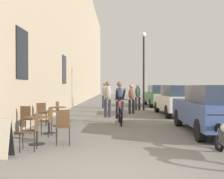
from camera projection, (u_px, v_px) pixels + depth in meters
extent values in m
plane|color=slate|center=(116.00, 178.00, 4.43)|extent=(88.00, 88.00, 0.00)
cube|color=tan|center=(66.00, 15.00, 18.40)|extent=(0.50, 68.00, 12.82)
cube|color=black|center=(22.00, 54.00, 9.03)|extent=(0.04, 1.10, 1.70)
cube|color=black|center=(64.00, 70.00, 16.26)|extent=(0.04, 1.10, 1.70)
cylinder|color=black|center=(37.00, 144.00, 6.97)|extent=(0.40, 0.40, 0.02)
cylinder|color=black|center=(37.00, 131.00, 6.97)|extent=(0.05, 0.05, 0.67)
cylinder|color=#4C331E|center=(37.00, 117.00, 6.96)|extent=(0.64, 0.64, 0.02)
cylinder|color=black|center=(20.00, 143.00, 6.12)|extent=(0.02, 0.02, 0.45)
cylinder|color=black|center=(23.00, 140.00, 6.44)|extent=(0.02, 0.02, 0.45)
cylinder|color=black|center=(34.00, 142.00, 6.15)|extent=(0.02, 0.02, 0.45)
cylinder|color=black|center=(37.00, 140.00, 6.48)|extent=(0.02, 0.02, 0.45)
cube|color=#4C331E|center=(28.00, 131.00, 6.29)|extent=(0.43, 0.43, 0.02)
cube|color=#4C331E|center=(36.00, 122.00, 6.31)|extent=(0.06, 0.34, 0.42)
cylinder|color=black|center=(69.00, 137.00, 6.83)|extent=(0.02, 0.02, 0.45)
cylinder|color=black|center=(56.00, 137.00, 6.77)|extent=(0.02, 0.02, 0.45)
cylinder|color=black|center=(69.00, 135.00, 7.14)|extent=(0.02, 0.02, 0.45)
cylinder|color=black|center=(57.00, 135.00, 7.09)|extent=(0.02, 0.02, 0.45)
cube|color=#4C331E|center=(63.00, 127.00, 6.95)|extent=(0.44, 0.44, 0.02)
cube|color=#4C331E|center=(63.00, 118.00, 7.13)|extent=(0.34, 0.08, 0.42)
cylinder|color=black|center=(49.00, 133.00, 8.61)|extent=(0.40, 0.40, 0.02)
cylinder|color=black|center=(49.00, 122.00, 8.60)|extent=(0.05, 0.05, 0.67)
cylinder|color=#4C331E|center=(49.00, 111.00, 8.60)|extent=(0.64, 0.64, 0.02)
cylinder|color=black|center=(26.00, 126.00, 8.80)|extent=(0.02, 0.02, 0.45)
cylinder|color=black|center=(35.00, 126.00, 8.75)|extent=(0.02, 0.02, 0.45)
cylinder|color=black|center=(21.00, 127.00, 8.48)|extent=(0.02, 0.02, 0.45)
cylinder|color=black|center=(31.00, 127.00, 8.43)|extent=(0.02, 0.02, 0.45)
cube|color=#4C331E|center=(28.00, 119.00, 8.61)|extent=(0.42, 0.42, 0.02)
cube|color=#4C331E|center=(25.00, 113.00, 8.43)|extent=(0.34, 0.06, 0.42)
cylinder|color=black|center=(37.00, 130.00, 7.90)|extent=(0.02, 0.02, 0.45)
cylinder|color=black|center=(41.00, 128.00, 8.22)|extent=(0.02, 0.02, 0.45)
cylinder|color=black|center=(48.00, 130.00, 7.87)|extent=(0.02, 0.02, 0.45)
cylinder|color=black|center=(51.00, 128.00, 8.19)|extent=(0.02, 0.02, 0.45)
cube|color=#4C331E|center=(45.00, 121.00, 8.04)|extent=(0.40, 0.40, 0.02)
cube|color=#4C331E|center=(50.00, 114.00, 8.03)|extent=(0.04, 0.34, 0.42)
cylinder|color=black|center=(58.00, 126.00, 10.24)|extent=(0.40, 0.40, 0.02)
cylinder|color=black|center=(58.00, 117.00, 10.23)|extent=(0.05, 0.05, 0.67)
cylinder|color=#4C331E|center=(58.00, 107.00, 10.23)|extent=(0.64, 0.64, 0.02)
cylinder|color=black|center=(38.00, 119.00, 10.39)|extent=(0.02, 0.02, 0.45)
cylinder|color=black|center=(47.00, 119.00, 10.43)|extent=(0.02, 0.02, 0.45)
cylinder|color=black|center=(37.00, 121.00, 10.07)|extent=(0.02, 0.02, 0.45)
cylinder|color=black|center=(46.00, 120.00, 10.11)|extent=(0.02, 0.02, 0.45)
cube|color=#4C331E|center=(42.00, 114.00, 10.24)|extent=(0.43, 0.43, 0.02)
cube|color=#4C331E|center=(41.00, 108.00, 10.06)|extent=(0.34, 0.07, 0.42)
cylinder|color=black|center=(67.00, 117.00, 11.05)|extent=(0.02, 0.02, 0.45)
cylinder|color=black|center=(64.00, 118.00, 10.73)|extent=(0.02, 0.02, 0.45)
cylinder|color=black|center=(59.00, 117.00, 11.09)|extent=(0.02, 0.02, 0.45)
cylinder|color=black|center=(56.00, 118.00, 10.77)|extent=(0.02, 0.02, 0.45)
cube|color=#4C331E|center=(62.00, 112.00, 10.91)|extent=(0.42, 0.42, 0.02)
cube|color=#4C331E|center=(57.00, 107.00, 10.93)|extent=(0.06, 0.34, 0.42)
cube|color=black|center=(0.00, 137.00, 5.80)|extent=(0.56, 0.23, 0.84)
torus|color=black|center=(121.00, 117.00, 10.20)|extent=(0.09, 0.71, 0.71)
torus|color=black|center=(119.00, 114.00, 11.25)|extent=(0.09, 0.71, 0.71)
cylinder|color=maroon|center=(119.00, 108.00, 11.16)|extent=(0.05, 0.22, 0.58)
cylinder|color=maroon|center=(120.00, 100.00, 10.65)|extent=(0.09, 0.83, 0.14)
cylinder|color=maroon|center=(121.00, 108.00, 10.22)|extent=(0.04, 0.09, 0.67)
cylinder|color=maroon|center=(120.00, 115.00, 10.75)|extent=(0.10, 1.00, 0.12)
cylinder|color=black|center=(121.00, 100.00, 10.24)|extent=(0.52, 0.06, 0.03)
ellipsoid|color=black|center=(119.00, 100.00, 11.06)|extent=(0.12, 0.24, 0.06)
ellipsoid|color=#2D3342|center=(119.00, 94.00, 10.98)|extent=(0.36, 0.37, 0.59)
sphere|color=brown|center=(120.00, 84.00, 10.93)|extent=(0.22, 0.22, 0.22)
cylinder|color=#26262D|center=(122.00, 110.00, 10.91)|extent=(0.15, 0.40, 0.75)
cylinder|color=#26262D|center=(117.00, 110.00, 10.91)|extent=(0.15, 0.40, 0.75)
cylinder|color=#2D3342|center=(124.00, 94.00, 10.60)|extent=(0.15, 0.75, 0.48)
cylinder|color=#2D3342|center=(117.00, 94.00, 10.58)|extent=(0.12, 0.75, 0.48)
cylinder|color=#26262D|center=(110.00, 108.00, 13.05)|extent=(0.14, 0.14, 0.87)
cylinder|color=#26262D|center=(106.00, 108.00, 13.08)|extent=(0.14, 0.14, 0.87)
ellipsoid|color=#9E9384|center=(108.00, 92.00, 13.06)|extent=(0.37, 0.29, 0.68)
sphere|color=brown|center=(108.00, 83.00, 13.05)|extent=(0.22, 0.22, 0.22)
cylinder|color=#26262D|center=(133.00, 107.00, 14.74)|extent=(0.14, 0.14, 0.79)
cylinder|color=#26262D|center=(130.00, 107.00, 14.73)|extent=(0.14, 0.14, 0.79)
ellipsoid|color=brown|center=(131.00, 94.00, 14.73)|extent=(0.35, 0.25, 0.62)
sphere|color=#A57A5B|center=(131.00, 86.00, 14.72)|extent=(0.22, 0.22, 0.22)
cylinder|color=#26262D|center=(139.00, 104.00, 17.00)|extent=(0.14, 0.14, 0.82)
cylinder|color=#26262D|center=(136.00, 104.00, 17.02)|extent=(0.14, 0.14, 0.82)
ellipsoid|color=#38564C|center=(138.00, 92.00, 17.00)|extent=(0.36, 0.27, 0.65)
sphere|color=tan|center=(138.00, 85.00, 17.00)|extent=(0.22, 0.22, 0.22)
cylinder|color=#26262D|center=(103.00, 102.00, 18.52)|extent=(0.14, 0.14, 0.85)
cylinder|color=#26262D|center=(106.00, 102.00, 18.52)|extent=(0.14, 0.14, 0.85)
ellipsoid|color=#9E9384|center=(105.00, 91.00, 18.51)|extent=(0.35, 0.25, 0.68)
sphere|color=brown|center=(105.00, 84.00, 18.50)|extent=(0.22, 0.22, 0.22)
cylinder|color=black|center=(144.00, 74.00, 16.81)|extent=(0.12, 0.12, 4.60)
sphere|color=silver|center=(144.00, 35.00, 16.78)|extent=(0.32, 0.32, 0.32)
cube|color=#384C84|center=(213.00, 112.00, 8.71)|extent=(1.90, 4.39, 0.71)
cube|color=#283342|center=(219.00, 94.00, 8.18)|extent=(1.57, 2.38, 0.53)
cylinder|color=black|center=(178.00, 118.00, 10.18)|extent=(0.22, 0.63, 0.63)
cylinder|color=black|center=(222.00, 118.00, 10.11)|extent=(0.22, 0.63, 0.63)
cylinder|color=black|center=(200.00, 130.00, 7.31)|extent=(0.22, 0.63, 0.63)
cube|color=beige|center=(177.00, 102.00, 14.04)|extent=(1.93, 4.42, 0.71)
cube|color=#283342|center=(180.00, 91.00, 13.51)|extent=(1.58, 2.40, 0.53)
cylinder|color=black|center=(157.00, 107.00, 15.48)|extent=(0.22, 0.64, 0.63)
cylinder|color=black|center=(185.00, 107.00, 15.50)|extent=(0.22, 0.64, 0.63)
cylinder|color=black|center=(168.00, 112.00, 12.60)|extent=(0.22, 0.64, 0.63)
cylinder|color=black|center=(203.00, 112.00, 12.61)|extent=(0.22, 0.64, 0.63)
cube|color=#23512D|center=(159.00, 97.00, 20.19)|extent=(1.94, 4.50, 0.73)
cube|color=#283342|center=(160.00, 89.00, 19.65)|extent=(1.60, 2.44, 0.54)
cylinder|color=black|center=(145.00, 101.00, 21.66)|extent=(0.22, 0.65, 0.64)
cylinder|color=black|center=(166.00, 101.00, 21.67)|extent=(0.22, 0.65, 0.64)
cylinder|color=black|center=(151.00, 103.00, 18.72)|extent=(0.22, 0.65, 0.64)
cylinder|color=black|center=(175.00, 103.00, 18.72)|extent=(0.22, 0.65, 0.64)
torus|color=black|center=(219.00, 138.00, 6.33)|extent=(0.14, 0.69, 0.69)
cylinder|color=black|center=(220.00, 115.00, 6.22)|extent=(0.62, 0.08, 0.03)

